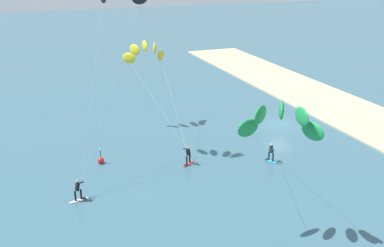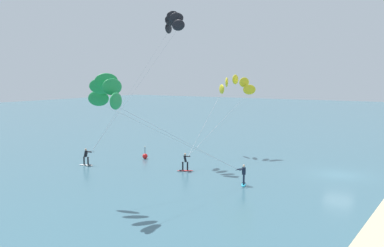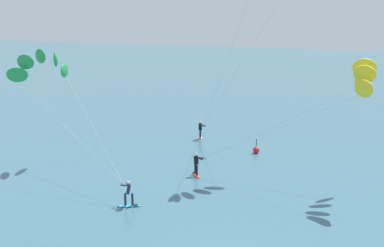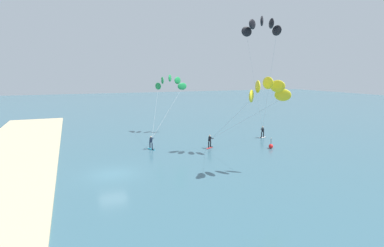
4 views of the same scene
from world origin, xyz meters
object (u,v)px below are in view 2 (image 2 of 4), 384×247
kitesurfer_nearshore (114,95)px  marker_buoy (145,156)px  kitesurfer_mid_water (233,88)px  kitesurfer_far_out (169,28)px

kitesurfer_nearshore → marker_buoy: bearing=30.7°
kitesurfer_mid_water → kitesurfer_far_out: size_ratio=0.81×
kitesurfer_nearshore → kitesurfer_far_out: 17.61m
kitesurfer_far_out → marker_buoy: bearing=110.6°
kitesurfer_nearshore → kitesurfer_far_out: bearing=21.4°
kitesurfer_mid_water → marker_buoy: 12.39m
kitesurfer_nearshore → kitesurfer_far_out: kitesurfer_far_out is taller
kitesurfer_nearshore → kitesurfer_mid_water: size_ratio=0.99×
kitesurfer_far_out → marker_buoy: 13.61m
kitesurfer_nearshore → kitesurfer_mid_water: (22.09, 1.99, -0.05)m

